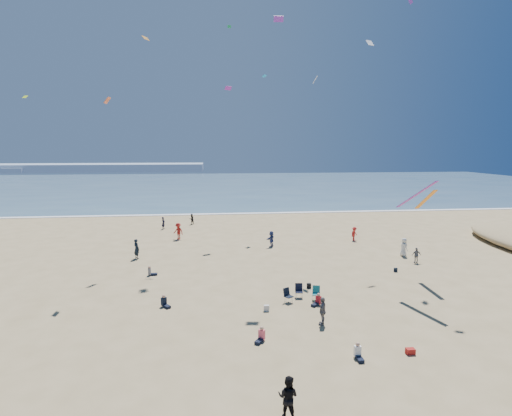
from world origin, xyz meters
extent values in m
plane|color=tan|center=(0.00, 0.00, 0.00)|extent=(220.00, 220.00, 0.00)
cube|color=#476B84|center=(0.00, 95.00, 0.03)|extent=(220.00, 100.00, 0.06)
cube|color=white|center=(0.00, 45.00, 0.04)|extent=(220.00, 1.20, 0.08)
cube|color=#7A8EA8|center=(-60.00, 170.00, 1.60)|extent=(110.00, 20.00, 3.20)
imported|color=black|center=(1.91, -4.31, 0.88)|extent=(1.07, 0.99, 1.76)
imported|color=black|center=(-7.39, 34.01, 0.80)|extent=(0.54, 0.67, 1.60)
imported|color=slate|center=(5.58, 3.75, 0.87)|extent=(0.83, 1.10, 1.74)
imported|color=maroon|center=(-4.94, 27.77, 0.96)|extent=(1.44, 1.27, 1.93)
imported|color=black|center=(-3.86, 36.93, 0.73)|extent=(0.90, 0.88, 1.46)
imported|color=black|center=(-8.28, 19.91, 0.96)|extent=(0.81, 0.83, 1.92)
imported|color=red|center=(15.29, 24.93, 0.79)|extent=(1.16, 1.09, 1.58)
imported|color=slate|center=(17.84, 15.54, 0.72)|extent=(0.87, 0.40, 1.45)
imported|color=silver|center=(17.78, 17.91, 0.91)|extent=(0.76, 1.00, 1.82)
imported|color=navy|center=(5.36, 23.18, 0.85)|extent=(1.28, 1.60, 1.71)
cube|color=silver|center=(2.48, 6.13, 0.20)|extent=(0.35, 0.20, 0.40)
cube|color=black|center=(6.29, 10.03, 0.19)|extent=(0.30, 0.22, 0.38)
cube|color=#AA1C18|center=(9.19, -0.17, 0.15)|extent=(0.45, 0.30, 0.30)
cube|color=black|center=(14.72, 13.17, 0.17)|extent=(0.28, 0.18, 0.34)
cube|color=white|center=(14.37, 20.26, 20.59)|extent=(0.82, 0.67, 0.55)
cube|color=purple|center=(1.11, 29.32, 17.44)|extent=(0.89, 0.68, 0.41)
cube|color=#D1FF19|center=(-23.39, 34.26, 16.74)|extent=(0.62, 0.59, 0.34)
cube|color=green|center=(1.69, 37.60, 26.55)|extent=(0.47, 0.16, 0.39)
cube|color=orange|center=(-7.12, 23.12, 21.14)|extent=(0.69, 0.90, 0.36)
cube|color=white|center=(8.48, 17.96, 16.71)|extent=(0.53, 0.66, 0.63)
cube|color=#E05723|center=(-8.92, 14.40, 14.26)|extent=(0.44, 0.77, 0.49)
cube|color=#1382C3|center=(5.81, 32.84, 19.48)|extent=(0.70, 0.75, 0.28)
cube|color=#6426A6|center=(4.59, 14.94, 20.84)|extent=(0.81, 0.40, 0.39)
cube|color=#5A248D|center=(17.29, 18.44, 23.94)|extent=(0.38, 0.59, 0.61)
cube|color=purple|center=(13.60, 8.36, 7.30)|extent=(0.35, 3.14, 2.21)
cube|color=orange|center=(16.24, 11.72, 6.47)|extent=(0.35, 2.64, 1.87)
camera|label=1|loc=(-0.94, -18.55, 10.66)|focal=28.00mm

